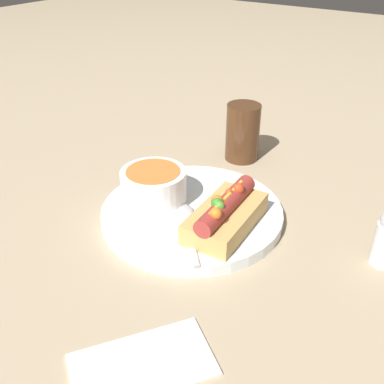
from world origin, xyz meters
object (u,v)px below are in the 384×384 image
object	(u,v)px
soup_bowl	(154,185)
spoon	(186,218)
drinking_glass	(243,132)
hot_dog	(226,214)

from	to	relation	value
soup_bowl	spoon	size ratio (longest dim) A/B	0.86
soup_bowl	spoon	world-z (taller)	soup_bowl
spoon	drinking_glass	xyz separation A→B (m)	(0.26, 0.05, 0.03)
hot_dog	soup_bowl	size ratio (longest dim) A/B	1.45
soup_bowl	drinking_glass	xyz separation A→B (m)	(0.24, -0.02, 0.01)
soup_bowl	drinking_glass	world-z (taller)	drinking_glass
spoon	drinking_glass	size ratio (longest dim) A/B	1.09
soup_bowl	drinking_glass	distance (m)	0.24
hot_dog	drinking_glass	world-z (taller)	drinking_glass
hot_dog	spoon	xyz separation A→B (m)	(-0.02, 0.06, -0.02)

